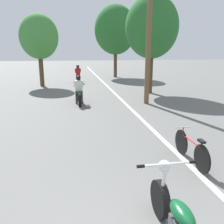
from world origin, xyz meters
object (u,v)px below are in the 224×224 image
object	(u,v)px
roadside_tree_left	(39,37)
roadside_tree_right_far	(115,30)
motorcycle_rider_lead	(79,93)
roadside_tree_right_near	(152,27)
bicycle_parked	(191,149)
motorcycle_foreground	(179,223)
utility_pole	(149,31)
motorcycle_rider_far	(78,76)

from	to	relation	value
roadside_tree_left	roadside_tree_right_far	bearing A→B (deg)	37.65
motorcycle_rider_lead	roadside_tree_right_near	bearing A→B (deg)	27.88
roadside_tree_right_near	motorcycle_rider_lead	bearing A→B (deg)	-152.12
roadside_tree_left	bicycle_parked	bearing A→B (deg)	-70.27
roadside_tree_right_near	bicycle_parked	xyz separation A→B (m)	(-2.10, -9.28, -3.53)
motorcycle_foreground	bicycle_parked	size ratio (longest dim) A/B	1.26
utility_pole	motorcycle_foreground	size ratio (longest dim) A/B	3.25
motorcycle_rider_far	motorcycle_rider_lead	bearing A→B (deg)	-91.65
roadside_tree_right_near	motorcycle_rider_far	bearing A→B (deg)	127.50
roadside_tree_right_near	utility_pole	bearing A→B (deg)	-111.36
roadside_tree_right_near	roadside_tree_right_far	bearing A→B (deg)	92.81
roadside_tree_left	motorcycle_rider_lead	size ratio (longest dim) A/B	2.50
roadside_tree_left	motorcycle_rider_lead	xyz separation A→B (m)	(2.48, -6.54, -2.96)
roadside_tree_left	motorcycle_rider_far	xyz separation A→B (m)	(2.70, 1.32, -2.95)
roadside_tree_right_far	motorcycle_rider_far	xyz separation A→B (m)	(-3.77, -3.67, -3.88)
roadside_tree_left	motorcycle_rider_far	bearing A→B (deg)	26.09
roadside_tree_right_near	roadside_tree_right_far	size ratio (longest dim) A/B	0.85
utility_pole	bicycle_parked	bearing A→B (deg)	-98.62
utility_pole	roadside_tree_right_far	xyz separation A→B (m)	(0.68, 12.06, 0.98)
roadside_tree_left	motorcycle_rider_far	size ratio (longest dim) A/B	2.49
roadside_tree_right_far	bicycle_parked	xyz separation A→B (m)	(-1.65, -18.46, -4.08)
roadside_tree_left	motorcycle_foreground	bearing A→B (deg)	-77.74
roadside_tree_left	bicycle_parked	world-z (taller)	roadside_tree_left
utility_pole	motorcycle_rider_far	bearing A→B (deg)	110.25
roadside_tree_right_far	bicycle_parked	bearing A→B (deg)	-95.10
utility_pole	roadside_tree_right_far	world-z (taller)	roadside_tree_right_far
motorcycle_rider_lead	bicycle_parked	world-z (taller)	motorcycle_rider_lead
motorcycle_foreground	bicycle_parked	bearing A→B (deg)	59.15
utility_pole	bicycle_parked	xyz separation A→B (m)	(-0.97, -6.40, -3.10)
motorcycle_foreground	motorcycle_rider_far	distance (m)	17.14
motorcycle_foreground	motorcycle_rider_far	size ratio (longest dim) A/B	1.01
roadside_tree_right_near	motorcycle_rider_lead	distance (m)	6.05
motorcycle_foreground	motorcycle_rider_lead	xyz separation A→B (m)	(-0.96, 9.26, 0.13)
roadside_tree_left	motorcycle_foreground	size ratio (longest dim) A/B	2.47
roadside_tree_left	motorcycle_rider_lead	bearing A→B (deg)	-69.24
motorcycle_rider_far	motorcycle_foreground	bearing A→B (deg)	-87.56
roadside_tree_right_near	motorcycle_foreground	bearing A→B (deg)	-106.74
roadside_tree_right_far	motorcycle_rider_lead	distance (m)	12.81
roadside_tree_right_near	motorcycle_rider_far	xyz separation A→B (m)	(-4.22, 5.51, -3.33)
bicycle_parked	motorcycle_rider_lead	bearing A→B (deg)	108.75
roadside_tree_right_near	motorcycle_rider_far	world-z (taller)	roadside_tree_right_near
motorcycle_rider_lead	roadside_tree_right_far	bearing A→B (deg)	70.87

